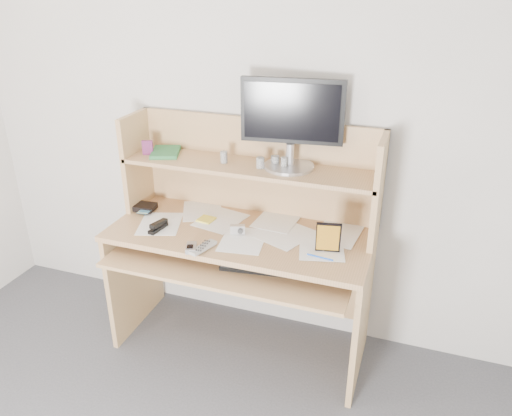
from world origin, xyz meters
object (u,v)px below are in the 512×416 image
(desk, at_px, (245,235))
(monitor, at_px, (292,121))
(game_case, at_px, (328,237))
(keyboard, at_px, (261,265))
(tv_remote, at_px, (203,248))

(desk, distance_m, monitor, 0.68)
(desk, distance_m, game_case, 0.53)
(keyboard, distance_m, game_case, 0.37)
(keyboard, xyz_separation_m, monitor, (0.04, 0.35, 0.66))
(keyboard, xyz_separation_m, tv_remote, (-0.27, -0.09, 0.10))
(keyboard, distance_m, monitor, 0.75)
(game_case, bearing_deg, monitor, 123.88)
(desk, distance_m, keyboard, 0.29)
(desk, bearing_deg, tv_remote, -107.75)
(monitor, bearing_deg, tv_remote, -132.78)
(game_case, bearing_deg, keyboard, -177.95)
(desk, bearing_deg, keyboard, -53.08)
(desk, relative_size, keyboard, 3.38)
(tv_remote, xyz_separation_m, monitor, (0.32, 0.44, 0.56))
(game_case, distance_m, monitor, 0.62)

